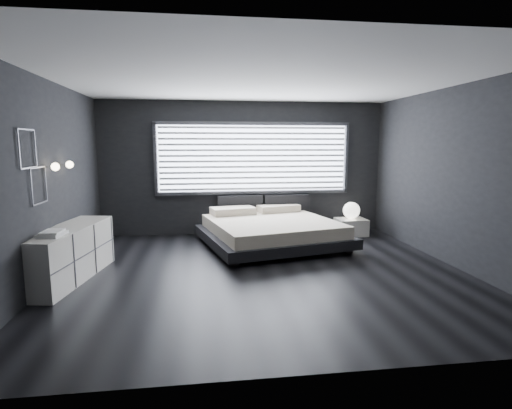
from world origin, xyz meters
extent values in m
plane|color=black|center=(0.00, 0.00, 0.00)|extent=(6.00, 6.00, 0.00)
plane|color=silver|center=(0.00, 0.00, 2.80)|extent=(6.00, 6.00, 0.00)
cube|color=black|center=(0.00, 2.75, 1.40)|extent=(6.00, 0.04, 2.80)
cube|color=black|center=(0.00, -2.75, 1.40)|extent=(6.00, 0.04, 2.80)
cube|color=black|center=(-3.00, 0.00, 1.40)|extent=(0.04, 5.50, 2.80)
cube|color=black|center=(3.00, 0.00, 1.40)|extent=(0.04, 5.50, 2.80)
cube|color=white|center=(0.20, 2.73, 1.61)|extent=(4.00, 0.02, 1.38)
cube|color=#47474C|center=(-1.84, 2.70, 1.61)|extent=(0.06, 0.08, 1.48)
cube|color=#47474C|center=(2.24, 2.70, 1.61)|extent=(0.06, 0.08, 1.48)
cube|color=#47474C|center=(0.20, 2.70, 2.34)|extent=(4.14, 0.08, 0.06)
cube|color=#47474C|center=(0.20, 2.70, 0.88)|extent=(4.14, 0.08, 0.06)
cube|color=silver|center=(0.20, 2.67, 1.61)|extent=(3.94, 0.03, 1.32)
cube|color=black|center=(-0.10, 2.64, 0.57)|extent=(0.96, 0.16, 0.52)
cube|color=black|center=(0.90, 2.64, 0.57)|extent=(0.96, 0.16, 0.52)
cylinder|color=silver|center=(-2.95, 0.05, 1.60)|extent=(0.10, 0.02, 0.02)
sphere|color=#FFE5B7|center=(-2.88, 0.05, 1.60)|extent=(0.11, 0.11, 0.11)
cylinder|color=silver|center=(-2.95, 0.65, 1.60)|extent=(0.10, 0.02, 0.02)
sphere|color=#FFE5B7|center=(-2.88, 0.65, 1.60)|extent=(0.11, 0.11, 0.11)
cube|color=#47474C|center=(-2.98, -0.55, 2.08)|extent=(0.01, 0.46, 0.02)
cube|color=#47474C|center=(-2.98, -0.55, 1.62)|extent=(0.01, 0.46, 0.02)
cube|color=#47474C|center=(-2.98, -0.32, 1.85)|extent=(0.01, 0.02, 0.46)
cube|color=#47474C|center=(-2.98, -0.78, 1.85)|extent=(0.01, 0.02, 0.46)
cube|color=#47474C|center=(-2.98, -0.30, 1.61)|extent=(0.01, 0.46, 0.02)
cube|color=#47474C|center=(-2.98, -0.30, 1.15)|extent=(0.01, 0.46, 0.02)
cube|color=#47474C|center=(-2.98, -0.07, 1.38)|extent=(0.01, 0.02, 0.46)
cube|color=#47474C|center=(-2.98, -0.53, 1.38)|extent=(0.01, 0.02, 0.46)
cube|color=black|center=(-0.41, 0.39, 0.04)|extent=(0.16, 0.16, 0.09)
cube|color=black|center=(1.64, 0.87, 0.04)|extent=(0.16, 0.16, 0.09)
cube|color=black|center=(-0.85, 2.23, 0.04)|extent=(0.16, 0.16, 0.09)
cube|color=black|center=(1.21, 2.71, 0.04)|extent=(0.16, 0.16, 0.09)
cube|color=black|center=(0.40, 1.55, 0.18)|extent=(2.92, 2.83, 0.18)
cube|color=beige|center=(0.40, 1.55, 0.38)|extent=(2.62, 2.62, 0.22)
cube|color=beige|center=(-0.29, 2.28, 0.56)|extent=(0.95, 0.65, 0.14)
cube|color=beige|center=(0.69, 2.51, 0.56)|extent=(0.95, 0.65, 0.14)
cube|color=silver|center=(2.22, 2.20, 0.18)|extent=(0.62, 0.53, 0.35)
sphere|color=white|center=(2.22, 2.23, 0.52)|extent=(0.35, 0.35, 0.35)
cube|color=silver|center=(-2.78, 0.03, 0.38)|extent=(0.84, 1.94, 0.75)
cube|color=#47474C|center=(-2.52, -0.01, 0.38)|extent=(0.33, 1.83, 0.73)
cube|color=silver|center=(-2.79, -0.48, 0.77)|extent=(0.31, 0.38, 0.04)
cube|color=silver|center=(-2.78, -0.50, 0.81)|extent=(0.24, 0.31, 0.03)
camera|label=1|loc=(-0.88, -5.74, 1.90)|focal=28.00mm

